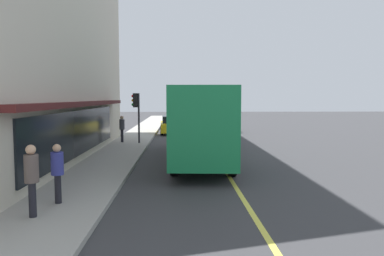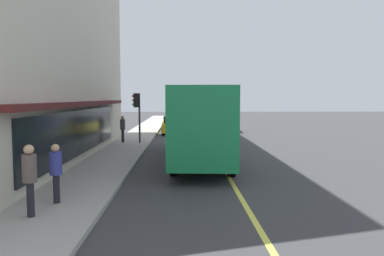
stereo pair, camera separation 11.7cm
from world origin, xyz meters
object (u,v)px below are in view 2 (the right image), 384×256
(traffic_light, at_px, (137,106))
(pedestrian_by_curb, at_px, (123,126))
(car_navy, at_px, (223,123))
(pedestrian_near_storefront, at_px, (56,168))
(pedestrian_waiting, at_px, (30,173))
(car_yellow, at_px, (172,125))
(bus, at_px, (203,120))

(traffic_light, height_order, pedestrian_by_curb, traffic_light)
(traffic_light, xyz_separation_m, car_navy, (9.67, -6.67, -1.79))
(pedestrian_near_storefront, bearing_deg, pedestrian_waiting, 168.90)
(pedestrian_near_storefront, bearing_deg, car_yellow, -7.20)
(pedestrian_near_storefront, height_order, pedestrian_waiting, pedestrian_waiting)
(traffic_light, bearing_deg, pedestrian_near_storefront, 177.46)
(pedestrian_near_storefront, xyz_separation_m, pedestrian_waiting, (-1.18, 0.23, 0.09))
(pedestrian_waiting, bearing_deg, bus, -28.19)
(bus, height_order, traffic_light, bus)
(pedestrian_near_storefront, bearing_deg, pedestrian_by_curb, 1.65)
(pedestrian_near_storefront, distance_m, pedestrian_by_curb, 14.01)
(car_yellow, height_order, pedestrian_near_storefront, pedestrian_near_storefront)
(car_navy, bearing_deg, pedestrian_near_storefront, 162.61)
(car_navy, height_order, pedestrian_by_curb, pedestrian_by_curb)
(car_navy, relative_size, pedestrian_near_storefront, 2.64)
(car_navy, relative_size, car_yellow, 1.00)
(pedestrian_near_storefront, distance_m, pedestrian_waiting, 1.21)
(pedestrian_by_curb, relative_size, pedestrian_waiting, 0.97)
(car_navy, height_order, car_yellow, same)
(car_yellow, bearing_deg, pedestrian_near_storefront, 172.80)
(pedestrian_by_curb, bearing_deg, car_navy, -39.83)
(car_yellow, xyz_separation_m, pedestrian_waiting, (-22.31, 2.90, 0.49))
(car_yellow, bearing_deg, pedestrian_waiting, 172.59)
(traffic_light, height_order, car_navy, traffic_light)
(bus, relative_size, pedestrian_waiting, 6.30)
(car_navy, bearing_deg, car_yellow, 114.31)
(bus, distance_m, traffic_light, 7.07)
(pedestrian_by_curb, bearing_deg, pedestrian_waiting, -179.35)
(pedestrian_waiting, bearing_deg, car_yellow, -7.41)
(bus, bearing_deg, pedestrian_waiting, 151.81)
(bus, xyz_separation_m, traffic_light, (5.86, 3.92, 0.55))
(pedestrian_near_storefront, relative_size, pedestrian_by_curb, 0.95)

